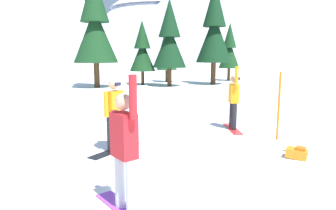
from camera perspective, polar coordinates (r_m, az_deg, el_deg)
snowboarder_foreground at (r=4.49m, az=-8.07°, el=-8.00°), size 1.09×1.36×2.04m
snowboarder_midground at (r=7.44m, az=-9.91°, el=-1.55°), size 1.12×1.42×1.74m
snowboarder_background at (r=9.69m, az=12.03°, el=0.93°), size 0.30×1.47×1.96m
backpack_orange at (r=7.55m, az=22.78°, el=-8.18°), size 0.55×0.51×0.28m
trail_marker_pole at (r=8.81m, az=19.82°, el=-0.19°), size 0.06×0.06×1.86m
pine_tree_twin at (r=24.55m, az=8.55°, el=13.69°), size 2.77×2.77×7.78m
pine_tree_tall at (r=23.90m, az=-4.77°, el=10.10°), size 1.97×1.97×4.88m
pine_tree_young at (r=22.58m, az=-13.37°, el=14.21°), size 3.09×3.09×7.96m
pine_tree_leaning at (r=22.81m, az=0.28°, el=12.09°), size 2.48×2.48×6.29m
pine_tree_short at (r=28.42m, az=11.31°, el=10.08°), size 1.87×1.87×5.13m
pine_tree_broad at (r=26.43m, az=-0.25°, el=9.85°), size 1.77×1.77×4.72m
peak_central_summit at (r=198.29m, az=-25.15°, el=16.48°), size 154.06×154.06×57.77m
peak_north_spur at (r=223.10m, az=-1.94°, el=16.24°), size 145.47×145.47×56.48m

